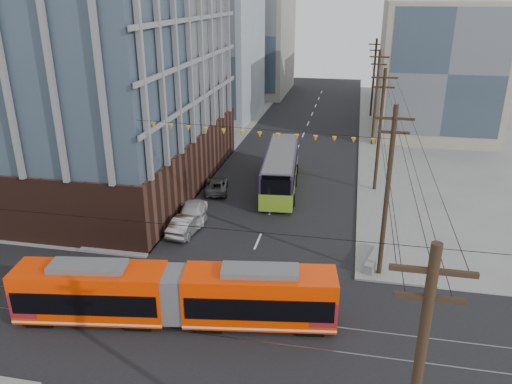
% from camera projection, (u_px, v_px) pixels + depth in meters
% --- Properties ---
extents(ground, '(160.00, 160.00, 0.00)m').
position_uv_depth(ground, '(200.00, 376.00, 23.52)').
color(ground, slate).
extents(office_building, '(30.00, 25.00, 28.60)m').
position_uv_depth(office_building, '(29.00, 24.00, 43.18)').
color(office_building, '#381E16').
rests_on(office_building, ground).
extents(bg_bldg_nw_near, '(18.00, 16.00, 18.00)m').
position_uv_depth(bg_bldg_nw_near, '(192.00, 52.00, 70.63)').
color(bg_bldg_nw_near, '#8C99A5').
rests_on(bg_bldg_nw_near, ground).
extents(bg_bldg_ne_near, '(14.00, 14.00, 16.00)m').
position_uv_depth(bg_bldg_ne_near, '(439.00, 70.00, 61.33)').
color(bg_bldg_ne_near, gray).
rests_on(bg_bldg_ne_near, ground).
extents(bg_bldg_nw_far, '(16.00, 18.00, 20.00)m').
position_uv_depth(bg_bldg_nw_far, '(244.00, 35.00, 87.92)').
color(bg_bldg_nw_far, gray).
rests_on(bg_bldg_nw_far, ground).
extents(bg_bldg_ne_far, '(16.00, 16.00, 14.00)m').
position_uv_depth(bg_bldg_ne_far, '(434.00, 59.00, 79.54)').
color(bg_bldg_ne_far, '#8C99A5').
rests_on(bg_bldg_ne_far, ground).
extents(utility_pole_far, '(0.30, 0.30, 11.00)m').
position_uv_depth(utility_pole_far, '(373.00, 79.00, 70.91)').
color(utility_pole_far, black).
rests_on(utility_pole_far, ground).
extents(streetcar, '(17.44, 4.95, 3.33)m').
position_uv_depth(streetcar, '(175.00, 295.00, 26.86)').
color(streetcar, '#FD3200').
rests_on(streetcar, ground).
extents(city_bus, '(3.86, 12.92, 3.61)m').
position_uv_depth(city_bus, '(281.00, 169.00, 45.67)').
color(city_bus, '#2A1A41').
rests_on(city_bus, ground).
extents(parked_car_silver, '(1.95, 4.49, 1.44)m').
position_uv_depth(parked_car_silver, '(187.00, 224.00, 37.37)').
color(parked_car_silver, '#A1A1A1').
rests_on(parked_car_silver, ground).
extents(parked_car_white, '(3.06, 5.35, 1.46)m').
position_uv_depth(parked_car_white, '(193.00, 211.00, 39.62)').
color(parked_car_white, silver).
rests_on(parked_car_white, ground).
extents(parked_car_grey, '(2.88, 4.63, 1.19)m').
position_uv_depth(parked_car_grey, '(217.00, 186.00, 45.14)').
color(parked_car_grey, '#4C4C4C').
rests_on(parked_car_grey, ground).
extents(jersey_barrier, '(1.89, 3.95, 0.77)m').
position_uv_depth(jersey_barrier, '(375.00, 258.00, 33.17)').
color(jersey_barrier, '#616161').
rests_on(jersey_barrier, ground).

